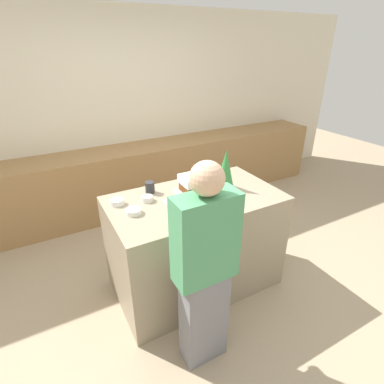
{
  "coord_description": "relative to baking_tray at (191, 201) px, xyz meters",
  "views": [
    {
      "loc": [
        -1.13,
        -2.01,
        2.16
      ],
      "look_at": [
        -0.03,
        0.0,
        1.02
      ],
      "focal_mm": 28.0,
      "sensor_mm": 36.0,
      "label": 1
    }
  ],
  "objects": [
    {
      "name": "decorative_tree",
      "position": [
        0.41,
        0.1,
        0.18
      ],
      "size": [
        0.17,
        0.17,
        0.36
      ],
      "color": "#33843D",
      "rests_on": "kitchen_island"
    },
    {
      "name": "candy_bowl_near_tray_right",
      "position": [
        -0.32,
        0.19,
        0.02
      ],
      "size": [
        0.1,
        0.1,
        0.05
      ],
      "color": "white",
      "rests_on": "kitchen_island"
    },
    {
      "name": "baking_tray",
      "position": [
        0.0,
        0.0,
        0.0
      ],
      "size": [
        0.42,
        0.27,
        0.01
      ],
      "color": "silver",
      "rests_on": "kitchen_island"
    },
    {
      "name": "candy_bowl_near_tray_left",
      "position": [
        -0.56,
        0.25,
        0.02
      ],
      "size": [
        0.11,
        0.11,
        0.05
      ],
      "color": "white",
      "rests_on": "kitchen_island"
    },
    {
      "name": "wall_back",
      "position": [
        0.07,
        2.15,
        0.34
      ],
      "size": [
        8.0,
        0.05,
        2.6
      ],
      "color": "beige",
      "rests_on": "ground_plane"
    },
    {
      "name": "back_cabinet_block",
      "position": [
        0.07,
        1.83,
        -0.52
      ],
      "size": [
        6.0,
        0.6,
        0.89
      ],
      "color": "#9E7547",
      "rests_on": "ground_plane"
    },
    {
      "name": "candy_bowl_far_right",
      "position": [
        -0.49,
        0.04,
        0.02
      ],
      "size": [
        0.12,
        0.12,
        0.04
      ],
      "color": "white",
      "rests_on": "kitchen_island"
    },
    {
      "name": "candy_bowl_far_left",
      "position": [
        0.53,
        0.39,
        0.03
      ],
      "size": [
        0.12,
        0.12,
        0.05
      ],
      "color": "white",
      "rests_on": "kitchen_island"
    },
    {
      "name": "person",
      "position": [
        -0.26,
        -0.65,
        -0.14
      ],
      "size": [
        0.42,
        0.52,
        1.58
      ],
      "color": "slate",
      "rests_on": "ground_plane"
    },
    {
      "name": "mug",
      "position": [
        -0.24,
        0.33,
        0.05
      ],
      "size": [
        0.08,
        0.08,
        0.1
      ],
      "color": "#2D2D33",
      "rests_on": "kitchen_island"
    },
    {
      "name": "gingerbread_house",
      "position": [
        0.0,
        0.0,
        0.12
      ],
      "size": [
        0.16,
        0.19,
        0.3
      ],
      "color": "brown",
      "rests_on": "baking_tray"
    },
    {
      "name": "kitchen_island",
      "position": [
        0.07,
        0.05,
        -0.48
      ],
      "size": [
        1.51,
        0.85,
        0.96
      ],
      "color": "gray",
      "rests_on": "ground_plane"
    },
    {
      "name": "cookbook",
      "position": [
        0.23,
        0.3,
        0.01
      ],
      "size": [
        0.18,
        0.13,
        0.02
      ],
      "color": "#CCB78C",
      "rests_on": "kitchen_island"
    },
    {
      "name": "ground_plane",
      "position": [
        0.07,
        0.05,
        -0.96
      ],
      "size": [
        12.0,
        12.0,
        0.0
      ],
      "primitive_type": "plane",
      "color": "tan"
    }
  ]
}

